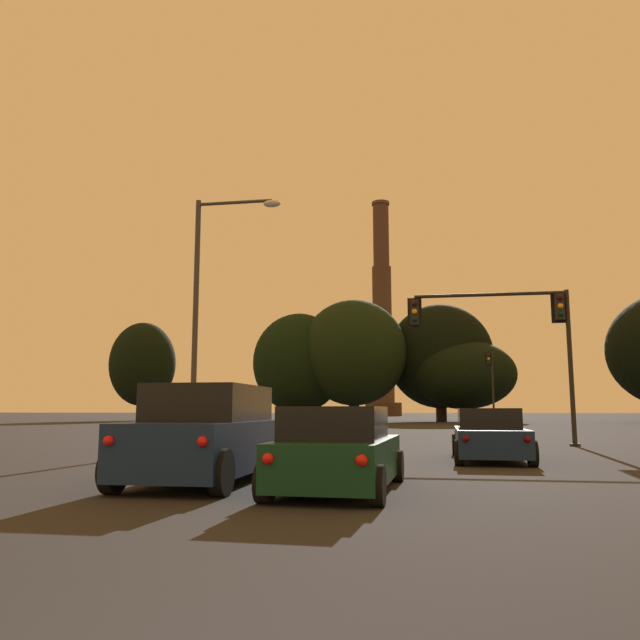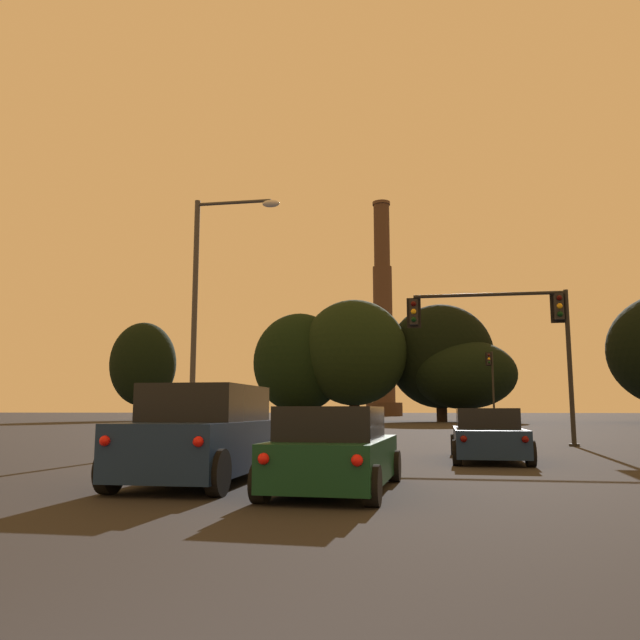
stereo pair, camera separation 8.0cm
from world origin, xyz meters
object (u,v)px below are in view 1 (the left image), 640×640
sedan_right_lane_front (489,436)px  traffic_light_far_right (491,377)px  street_lamp (209,294)px  smokestack (382,330)px  hatchback_center_lane_second (339,452)px  traffic_light_overhead_right (513,326)px  suv_left_lane_second (208,435)px

sedan_right_lane_front → traffic_light_far_right: size_ratio=0.72×
street_lamp → smokestack: (-2.00, 120.49, 14.02)m
hatchback_center_lane_second → smokestack: smokestack is taller
smokestack → street_lamp: bearing=-89.1°
hatchback_center_lane_second → traffic_light_overhead_right: 16.09m
traffic_light_overhead_right → suv_left_lane_second: bearing=-119.2°
suv_left_lane_second → sedan_right_lane_front: bearing=47.2°
traffic_light_far_right → smokestack: bearing=100.4°
hatchback_center_lane_second → traffic_light_far_right: 47.85m
sedan_right_lane_front → suv_left_lane_second: size_ratio=0.97×
hatchback_center_lane_second → street_lamp: bearing=123.2°
sedan_right_lane_front → hatchback_center_lane_second: size_ratio=1.14×
suv_left_lane_second → traffic_light_far_right: 47.32m
traffic_light_far_right → street_lamp: street_lamp is taller
traffic_light_overhead_right → traffic_light_far_right: traffic_light_far_right is taller
street_lamp → suv_left_lane_second: bearing=-69.6°
sedan_right_lane_front → suv_left_lane_second: suv_left_lane_second is taller
traffic_light_overhead_right → smokestack: (-13.15, 116.14, 14.86)m
smokestack → hatchback_center_lane_second: bearing=-86.4°
hatchback_center_lane_second → traffic_light_overhead_right: size_ratio=0.65×
hatchback_center_lane_second → traffic_light_far_right: size_ratio=0.63×
sedan_right_lane_front → smokestack: size_ratio=0.10×
suv_left_lane_second → traffic_light_far_right: (9.95, 46.14, 3.42)m
hatchback_center_lane_second → suv_left_lane_second: suv_left_lane_second is taller
hatchback_center_lane_second → traffic_light_far_right: bearing=83.7°
suv_left_lane_second → hatchback_center_lane_second: bearing=-20.7°
suv_left_lane_second → street_lamp: bearing=110.3°
street_lamp → smokestack: bearing=90.9°
sedan_right_lane_front → street_lamp: bearing=163.5°
traffic_light_far_right → traffic_light_overhead_right: bearing=-94.0°
street_lamp → traffic_light_far_right: bearing=69.9°
street_lamp → sedan_right_lane_front: bearing=-17.8°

